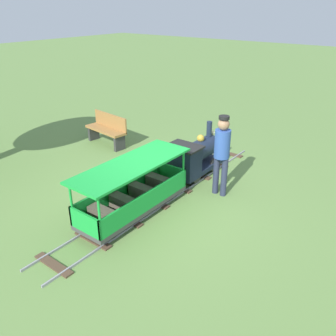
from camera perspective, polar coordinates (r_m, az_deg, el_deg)
The scene contains 6 objects.
ground_plane at distance 6.95m, azimuth -1.70°, elevation -5.05°, with size 60.00×60.00×0.00m, color #608442.
track at distance 7.10m, azimuth -0.55°, elevation -4.21°, with size 0.74×6.05×0.04m.
locomotive at distance 7.64m, azimuth 4.19°, elevation 1.88°, with size 0.70×1.44×1.08m.
passenger_car at distance 6.30m, azimuth -5.61°, elevation -4.16°, with size 0.80×2.35×0.97m.
conductor_person at distance 6.80m, azimuth 8.68°, elevation 2.93°, with size 0.30×0.30×1.62m.
park_bench at distance 9.63m, azimuth -9.79°, elevation 6.12°, with size 1.34×0.55×0.82m.
Camera 1 is at (3.81, -4.65, 3.49)m, focal length 37.82 mm.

